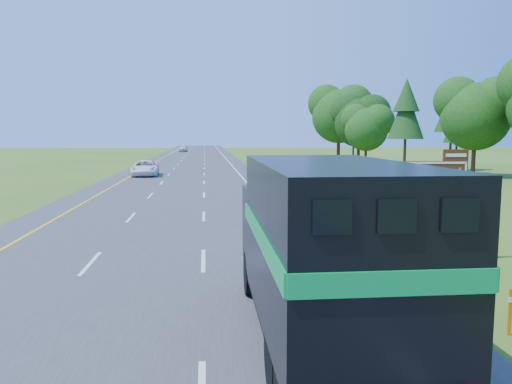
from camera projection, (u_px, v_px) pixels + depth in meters
road at (188, 172)px, 54.98m from camera, size 15.00×260.00×0.04m
lane_markings at (188, 172)px, 54.97m from camera, size 11.15×260.00×0.01m
horse_truck at (323, 249)px, 9.66m from camera, size 2.70×8.36×3.69m
white_suv at (145, 168)px, 50.21m from camera, size 2.83×5.68×1.55m
far_car at (183, 149)px, 118.48m from camera, size 2.04×4.49×1.49m
exit_sign at (435, 190)px, 16.18m from camera, size 2.20×0.16×3.74m
delineator at (510, 311)px, 10.46m from camera, size 0.08×0.05×1.01m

